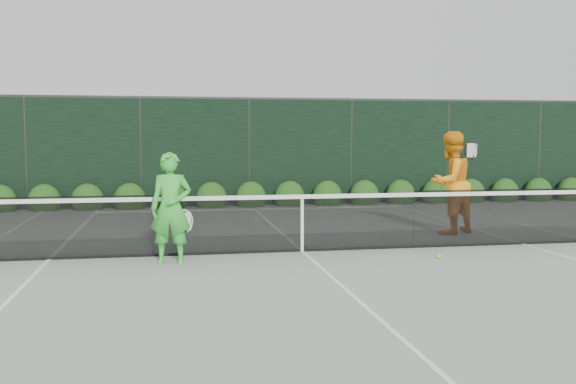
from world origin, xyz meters
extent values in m
plane|color=gray|center=(0.00, 0.00, 0.00)|extent=(80.00, 80.00, 0.00)
cube|color=black|center=(-4.20, 0.00, 0.51)|extent=(4.40, 0.01, 1.02)
cube|color=black|center=(0.00, 0.00, 0.48)|extent=(4.00, 0.01, 0.96)
cube|color=black|center=(4.20, 0.00, 0.51)|extent=(4.40, 0.01, 1.02)
cube|color=white|center=(0.00, 0.00, 0.94)|extent=(12.80, 0.03, 0.07)
cube|color=black|center=(0.00, 0.00, 0.02)|extent=(12.80, 0.02, 0.04)
cube|color=white|center=(0.00, 0.00, 0.46)|extent=(0.05, 0.03, 0.91)
imported|color=green|center=(-2.19, -0.61, 0.86)|extent=(0.67, 0.48, 1.72)
torus|color=beige|center=(-1.99, -0.51, 0.64)|extent=(0.29, 0.13, 0.30)
cylinder|color=black|center=(-1.99, -0.51, 0.40)|extent=(0.10, 0.03, 0.30)
imported|color=orange|center=(3.35, 1.46, 1.03)|extent=(1.24, 1.13, 2.07)
torus|color=black|center=(3.70, 1.26, 1.69)|extent=(0.27, 0.18, 0.30)
cylinder|color=black|center=(3.70, 1.26, 1.45)|extent=(0.10, 0.03, 0.30)
cube|color=white|center=(-4.12, 0.00, 0.01)|extent=(0.06, 23.77, 0.01)
cube|color=white|center=(4.12, 0.00, 0.01)|extent=(0.06, 23.77, 0.01)
cube|color=white|center=(0.00, 11.88, 0.01)|extent=(11.03, 0.06, 0.01)
cube|color=white|center=(0.00, 6.40, 0.01)|extent=(8.23, 0.06, 0.01)
cube|color=white|center=(0.00, 0.00, 0.01)|extent=(0.06, 12.80, 0.01)
cube|color=black|center=(0.00, 7.50, 1.50)|extent=(32.00, 0.06, 3.00)
cube|color=#262826|center=(0.00, 7.50, 3.03)|extent=(32.00, 0.06, 0.06)
cylinder|color=#262826|center=(-6.00, 7.50, 1.50)|extent=(0.08, 0.08, 3.00)
cylinder|color=#262826|center=(-3.00, 7.50, 1.50)|extent=(0.08, 0.08, 3.00)
cylinder|color=#262826|center=(0.00, 7.50, 1.50)|extent=(0.08, 0.08, 3.00)
cylinder|color=#262826|center=(3.00, 7.50, 1.50)|extent=(0.08, 0.08, 3.00)
cylinder|color=#262826|center=(6.00, 7.50, 1.50)|extent=(0.08, 0.08, 3.00)
cylinder|color=#262826|center=(9.00, 7.50, 1.50)|extent=(0.08, 0.08, 3.00)
ellipsoid|color=#11360E|center=(-6.60, 7.15, 0.23)|extent=(0.86, 0.65, 0.94)
ellipsoid|color=#11360E|center=(-5.50, 7.15, 0.23)|extent=(0.86, 0.65, 0.94)
ellipsoid|color=#11360E|center=(-4.40, 7.15, 0.23)|extent=(0.86, 0.65, 0.94)
ellipsoid|color=#11360E|center=(-3.30, 7.15, 0.23)|extent=(0.86, 0.65, 0.94)
ellipsoid|color=#11360E|center=(-2.20, 7.15, 0.23)|extent=(0.86, 0.65, 0.94)
ellipsoid|color=#11360E|center=(-1.10, 7.15, 0.23)|extent=(0.86, 0.65, 0.94)
ellipsoid|color=#11360E|center=(0.00, 7.15, 0.23)|extent=(0.86, 0.65, 0.94)
ellipsoid|color=#11360E|center=(1.10, 7.15, 0.23)|extent=(0.86, 0.65, 0.94)
ellipsoid|color=#11360E|center=(2.20, 7.15, 0.23)|extent=(0.86, 0.65, 0.94)
ellipsoid|color=#11360E|center=(3.30, 7.15, 0.23)|extent=(0.86, 0.65, 0.94)
ellipsoid|color=#11360E|center=(4.40, 7.15, 0.23)|extent=(0.86, 0.65, 0.94)
ellipsoid|color=#11360E|center=(5.50, 7.15, 0.23)|extent=(0.86, 0.65, 0.94)
ellipsoid|color=#11360E|center=(6.60, 7.15, 0.23)|extent=(0.86, 0.65, 0.94)
ellipsoid|color=#11360E|center=(7.70, 7.15, 0.23)|extent=(0.86, 0.65, 0.94)
ellipsoid|color=#11360E|center=(8.80, 7.15, 0.23)|extent=(0.86, 0.65, 0.94)
ellipsoid|color=#11360E|center=(9.90, 7.15, 0.23)|extent=(0.86, 0.65, 0.94)
sphere|color=#CDEB34|center=(2.05, -1.01, 0.03)|extent=(0.07, 0.07, 0.07)
sphere|color=#CDEB34|center=(0.13, 0.32, 0.03)|extent=(0.07, 0.07, 0.07)
sphere|color=#CDEB34|center=(1.72, 0.88, 0.03)|extent=(0.07, 0.07, 0.07)
camera|label=1|loc=(-2.17, -10.59, 1.97)|focal=40.00mm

